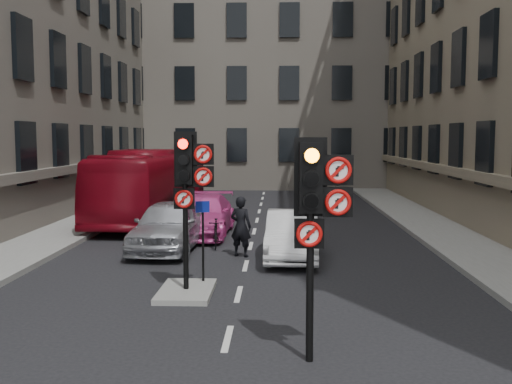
# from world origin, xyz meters

# --- Properties ---
(pavement_left) EXTENTS (3.00, 50.00, 0.16)m
(pavement_left) POSITION_xyz_m (-7.20, 12.00, 0.08)
(pavement_left) COLOR gray
(pavement_left) RESTS_ON ground
(pavement_right) EXTENTS (3.00, 50.00, 0.16)m
(pavement_right) POSITION_xyz_m (7.20, 12.00, 0.08)
(pavement_right) COLOR gray
(pavement_right) RESTS_ON ground
(centre_island) EXTENTS (1.20, 2.00, 0.12)m
(centre_island) POSITION_xyz_m (-1.20, 5.00, 0.06)
(centre_island) COLOR gray
(centre_island) RESTS_ON ground
(building_far) EXTENTS (30.00, 14.00, 20.00)m
(building_far) POSITION_xyz_m (0.00, 38.00, 10.00)
(building_far) COLOR #6A6359
(building_far) RESTS_ON ground
(signal_near) EXTENTS (0.91, 0.40, 3.58)m
(signal_near) POSITION_xyz_m (1.49, 0.99, 2.58)
(signal_near) COLOR black
(signal_near) RESTS_ON ground
(signal_far) EXTENTS (0.91, 0.40, 3.58)m
(signal_far) POSITION_xyz_m (-1.11, 4.99, 2.70)
(signal_far) COLOR black
(signal_far) RESTS_ON centre_island
(car_silver) EXTENTS (2.09, 4.74, 1.59)m
(car_silver) POSITION_xyz_m (-2.54, 10.15, 0.79)
(car_silver) COLOR #B3B5BC
(car_silver) RESTS_ON ground
(car_white) EXTENTS (1.62, 4.27, 1.39)m
(car_white) POSITION_xyz_m (1.31, 9.06, 0.70)
(car_white) COLOR silver
(car_white) RESTS_ON ground
(car_pink) EXTENTS (2.15, 5.01, 1.44)m
(car_pink) POSITION_xyz_m (-1.84, 13.14, 0.72)
(car_pink) COLOR #D43E92
(car_pink) RESTS_ON ground
(bus_red) EXTENTS (3.10, 10.98, 3.03)m
(bus_red) POSITION_xyz_m (-4.50, 17.02, 1.51)
(bus_red) COLOR maroon
(bus_red) RESTS_ON ground
(motorcycle) EXTENTS (0.56, 1.55, 0.91)m
(motorcycle) POSITION_xyz_m (-1.11, 10.71, 0.46)
(motorcycle) COLOR black
(motorcycle) RESTS_ON ground
(motorcyclist) EXTENTS (0.77, 0.64, 1.82)m
(motorcyclist) POSITION_xyz_m (-0.21, 9.28, 0.91)
(motorcyclist) COLOR black
(motorcyclist) RESTS_ON ground
(info_sign) EXTENTS (0.33, 0.14, 1.93)m
(info_sign) POSITION_xyz_m (-0.90, 5.73, 1.37)
(info_sign) COLOR black
(info_sign) RESTS_ON centre_island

